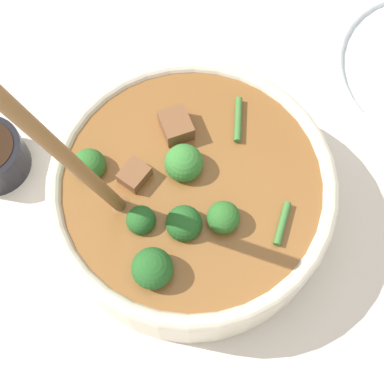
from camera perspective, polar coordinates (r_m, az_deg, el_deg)
name	(u,v)px	position (r m, az deg, el deg)	size (l,w,h in m)	color
ground_plane	(192,211)	(0.58, 0.00, -2.03)	(4.00, 4.00, 0.00)	silver
stew_bowl	(191,194)	(0.54, -0.10, -0.25)	(0.28, 0.28, 0.30)	beige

